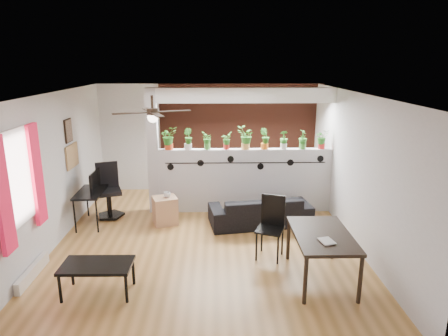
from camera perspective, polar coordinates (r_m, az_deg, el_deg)
room_shell at (r=6.81m, az=-2.73°, el=-0.41°), size 6.30×7.10×2.90m
partition_wall at (r=8.44m, az=3.02°, el=-1.76°), size 3.60×0.18×1.35m
ceiling_header at (r=8.11m, az=3.19°, el=10.33°), size 3.60×0.18×0.30m
pier_column at (r=8.36m, az=-10.10°, el=2.29°), size 0.22×0.20×2.60m
brick_panel at (r=9.72m, az=2.44°, el=4.28°), size 3.90×0.05×2.60m
vine_decal at (r=8.24m, az=3.10°, el=0.74°), size 3.31×0.01×0.30m
window_assembly at (r=6.23m, az=-27.27°, el=-1.59°), size 0.09×1.30×1.55m
baseboard_heater at (r=6.73m, az=-25.67°, el=-13.25°), size 0.08×1.00×0.18m
corkboard at (r=8.19m, az=-20.88°, el=1.62°), size 0.03×0.60×0.45m
framed_art at (r=8.05m, az=-21.34°, el=4.99°), size 0.03×0.34×0.44m
ceiling_fan at (r=6.39m, az=-10.16°, el=7.63°), size 1.19×1.19×0.43m
potted_plant_0 at (r=8.26m, az=-7.93°, el=4.34°), size 0.32×0.30×0.47m
potted_plant_1 at (r=8.22m, az=-5.18°, el=4.24°), size 0.28×0.29×0.43m
potted_plant_2 at (r=8.21m, az=-2.42°, el=4.03°), size 0.17×0.20×0.37m
potted_plant_3 at (r=8.22m, az=0.34°, el=4.01°), size 0.18×0.21×0.36m
potted_plant_4 at (r=8.22m, az=3.10°, el=4.42°), size 0.30×0.26×0.47m
potted_plant_5 at (r=8.27m, az=5.84°, el=4.27°), size 0.25×0.22×0.43m
potted_plant_6 at (r=8.33m, az=8.54°, el=4.10°), size 0.22×0.20×0.39m
potted_plant_7 at (r=8.40m, az=11.21°, el=4.13°), size 0.18×0.22×0.40m
potted_plant_8 at (r=8.50m, az=13.81°, el=4.09°), size 0.23×0.20×0.40m
sofa at (r=7.89m, az=5.20°, el=-6.12°), size 1.96×1.02×0.55m
cube_shelf at (r=7.97m, az=-8.40°, el=-6.01°), size 0.55×0.52×0.54m
cup at (r=7.85m, az=-8.13°, el=-3.80°), size 0.17×0.17×0.11m
computer_desk at (r=8.17m, az=-18.52°, el=-3.60°), size 0.52×0.95×0.67m
monitor at (r=8.26m, az=-18.31°, el=-2.20°), size 0.35×0.06×0.20m
office_chair at (r=8.50m, az=-16.11°, el=-3.57°), size 0.59×0.60×1.10m
dining_table at (r=5.99m, az=13.83°, el=-9.74°), size 0.80×1.32×0.72m
book at (r=5.67m, az=13.66°, el=-10.23°), size 0.23×0.27×0.02m
folding_chair at (r=6.57m, az=6.82°, el=-7.52°), size 0.53×0.53×1.02m
coffee_table at (r=5.86m, az=-17.69°, el=-13.34°), size 0.96×0.54×0.45m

